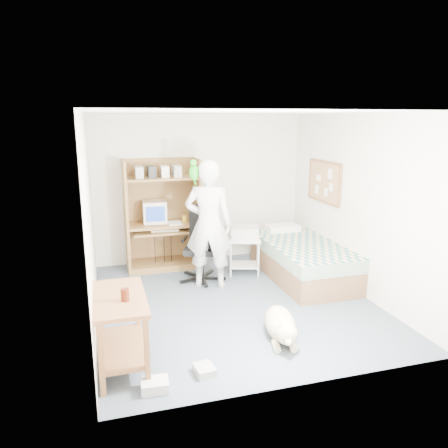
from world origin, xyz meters
name	(u,v)px	position (x,y,z in m)	size (l,w,h in m)	color
floor	(234,302)	(0.00, 0.00, 0.00)	(4.00, 4.00, 0.00)	#424E5A
wall_back	(200,189)	(0.00, 2.00, 1.25)	(3.60, 0.02, 2.50)	silver
wall_right	(357,205)	(1.80, 0.00, 1.25)	(0.02, 4.00, 2.50)	silver
wall_left	(90,221)	(-1.80, 0.00, 1.25)	(0.02, 4.00, 2.50)	silver
ceiling	(235,112)	(0.00, 0.00, 2.50)	(3.60, 4.00, 0.02)	white
computer_hutch	(162,219)	(-0.70, 1.74, 0.82)	(1.20, 0.63, 1.80)	brown
bed	(302,260)	(1.30, 0.62, 0.29)	(1.02, 2.02, 0.66)	brown
side_desk	(121,321)	(-1.55, -1.20, 0.49)	(0.50, 1.00, 0.75)	brown
corkboard	(324,182)	(1.77, 0.90, 1.45)	(0.04, 0.94, 0.66)	#966743
office_chair	(202,254)	(-0.21, 0.97, 0.40)	(0.65, 0.66, 1.13)	black
person	(209,225)	(-0.18, 0.66, 0.94)	(0.68, 0.45, 1.88)	silver
parrot	(194,171)	(-0.39, 0.68, 1.72)	(0.14, 0.24, 0.38)	#158012
dog	(281,325)	(0.20, -1.12, 0.17)	(0.48, 1.02, 0.39)	#D4B68E
printer_cart	(244,250)	(0.49, 1.01, 0.39)	(0.59, 0.52, 0.59)	silver
printer	(245,233)	(0.49, 1.01, 0.68)	(0.42, 0.32, 0.18)	#B6B6B1
crt_monitor	(155,212)	(-0.82, 1.75, 0.95)	(0.40, 0.42, 0.36)	beige
keyboard	(165,230)	(-0.69, 1.58, 0.67)	(0.45, 0.16, 0.03)	beige
pencil_cup	(185,219)	(-0.35, 1.65, 0.82)	(0.08, 0.08, 0.12)	gold
drink_glass	(125,295)	(-1.50, -1.32, 0.81)	(0.08, 0.08, 0.12)	#3D1409
floor_box_a	(155,385)	(-1.29, -1.70, 0.05)	(0.25, 0.20, 0.10)	silver
floor_box_b	(204,370)	(-0.80, -1.57, 0.04)	(0.18, 0.22, 0.08)	#A7A7A2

